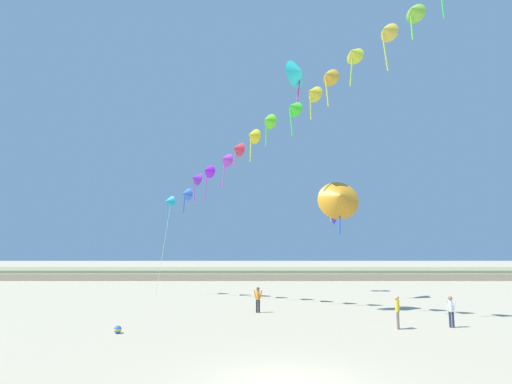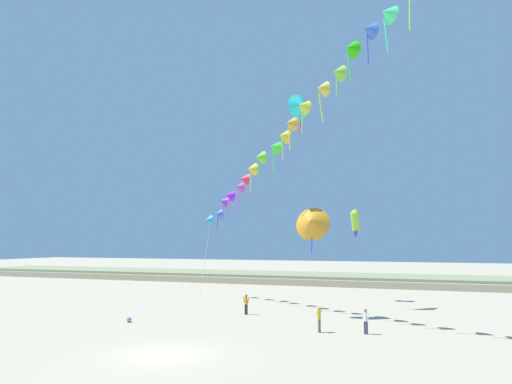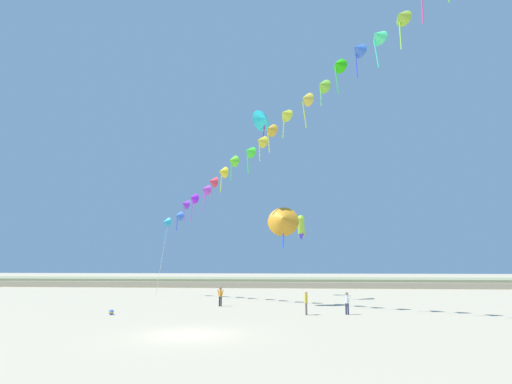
{
  "view_description": "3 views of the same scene",
  "coord_description": "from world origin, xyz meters",
  "px_view_note": "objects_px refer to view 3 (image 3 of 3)",
  "views": [
    {
      "loc": [
        -0.86,
        -12.39,
        4.03
      ],
      "look_at": [
        -0.86,
        9.46,
        7.13
      ],
      "focal_mm": 28.0,
      "sensor_mm": 36.0,
      "label": 1
    },
    {
      "loc": [
        12.62,
        -21.45,
        5.81
      ],
      "look_at": [
        0.66,
        12.14,
        9.74
      ],
      "focal_mm": 32.0,
      "sensor_mm": 36.0,
      "label": 2
    },
    {
      "loc": [
        5.19,
        -20.97,
        3.63
      ],
      "look_at": [
        2.62,
        10.05,
        9.17
      ],
      "focal_mm": 28.0,
      "sensor_mm": 36.0,
      "label": 3
    }
  ],
  "objects_px": {
    "person_near_left": "(306,301)",
    "large_kite_mid_trail": "(283,220)",
    "beach_ball": "(111,312)",
    "large_kite_low_lead": "(263,120)",
    "person_mid_center": "(220,295)",
    "person_near_right": "(347,301)",
    "large_kite_high_solo": "(301,226)"
  },
  "relations": [
    {
      "from": "person_near_left",
      "to": "large_kite_mid_trail",
      "type": "bearing_deg",
      "value": 106.83
    },
    {
      "from": "large_kite_mid_trail",
      "to": "beach_ball",
      "type": "height_order",
      "value": "large_kite_mid_trail"
    },
    {
      "from": "person_near_left",
      "to": "large_kite_low_lead",
      "type": "relative_size",
      "value": 0.41
    },
    {
      "from": "person_mid_center",
      "to": "beach_ball",
      "type": "relative_size",
      "value": 4.4
    },
    {
      "from": "person_near_right",
      "to": "beach_ball",
      "type": "height_order",
      "value": "person_near_right"
    },
    {
      "from": "person_near_right",
      "to": "person_mid_center",
      "type": "relative_size",
      "value": 0.99
    },
    {
      "from": "person_near_right",
      "to": "person_mid_center",
      "type": "xyz_separation_m",
      "value": [
        -9.97,
        4.79,
        0.01
      ]
    },
    {
      "from": "person_near_right",
      "to": "large_kite_mid_trail",
      "type": "bearing_deg",
      "value": 132.14
    },
    {
      "from": "person_mid_center",
      "to": "beach_ball",
      "type": "bearing_deg",
      "value": -137.4
    },
    {
      "from": "person_mid_center",
      "to": "large_kite_mid_trail",
      "type": "xyz_separation_m",
      "value": [
        5.41,
        0.25,
        6.45
      ]
    },
    {
      "from": "person_mid_center",
      "to": "large_kite_low_lead",
      "type": "height_order",
      "value": "large_kite_low_lead"
    },
    {
      "from": "person_near_right",
      "to": "large_kite_low_lead",
      "type": "relative_size",
      "value": 0.39
    },
    {
      "from": "large_kite_low_lead",
      "to": "beach_ball",
      "type": "xyz_separation_m",
      "value": [
        -10.15,
        -11.59,
        -18.33
      ]
    },
    {
      "from": "person_near_right",
      "to": "large_kite_low_lead",
      "type": "bearing_deg",
      "value": 122.92
    },
    {
      "from": "person_near_right",
      "to": "large_kite_mid_trail",
      "type": "xyz_separation_m",
      "value": [
        -4.56,
        5.04,
        6.46
      ]
    },
    {
      "from": "person_near_left",
      "to": "person_near_right",
      "type": "distance_m",
      "value": 2.94
    },
    {
      "from": "large_kite_high_solo",
      "to": "beach_ball",
      "type": "xyz_separation_m",
      "value": [
        -14.09,
        -18.17,
        -7.65
      ]
    },
    {
      "from": "person_near_left",
      "to": "large_kite_low_lead",
      "type": "bearing_deg",
      "value": 109.12
    },
    {
      "from": "person_near_right",
      "to": "large_kite_mid_trail",
      "type": "height_order",
      "value": "large_kite_mid_trail"
    },
    {
      "from": "large_kite_mid_trail",
      "to": "beach_ball",
      "type": "distance_m",
      "value": 15.54
    },
    {
      "from": "person_mid_center",
      "to": "person_near_right",
      "type": "bearing_deg",
      "value": -25.68
    },
    {
      "from": "large_kite_low_lead",
      "to": "beach_ball",
      "type": "relative_size",
      "value": 11.2
    },
    {
      "from": "person_near_left",
      "to": "large_kite_high_solo",
      "type": "distance_m",
      "value": 18.48
    },
    {
      "from": "person_near_right",
      "to": "large_kite_mid_trail",
      "type": "distance_m",
      "value": 9.38
    },
    {
      "from": "large_kite_mid_trail",
      "to": "beach_ball",
      "type": "bearing_deg",
      "value": -152.01
    },
    {
      "from": "person_near_left",
      "to": "large_kite_mid_trail",
      "type": "height_order",
      "value": "large_kite_mid_trail"
    },
    {
      "from": "person_near_left",
      "to": "beach_ball",
      "type": "distance_m",
      "value": 13.88
    },
    {
      "from": "person_near_right",
      "to": "person_mid_center",
      "type": "bearing_deg",
      "value": 154.32
    },
    {
      "from": "large_kite_high_solo",
      "to": "large_kite_low_lead",
      "type": "bearing_deg",
      "value": -120.89
    },
    {
      "from": "person_mid_center",
      "to": "large_kite_mid_trail",
      "type": "bearing_deg",
      "value": 2.64
    },
    {
      "from": "large_kite_mid_trail",
      "to": "person_near_right",
      "type": "bearing_deg",
      "value": -47.86
    },
    {
      "from": "large_kite_high_solo",
      "to": "large_kite_mid_trail",
      "type": "bearing_deg",
      "value": -99.33
    }
  ]
}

